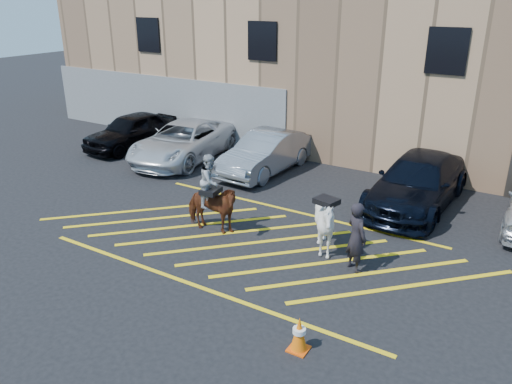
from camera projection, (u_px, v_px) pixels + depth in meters
The scene contains 11 objects.
ground at pixel (257, 239), 13.86m from camera, with size 90.00×90.00×0.00m, color black.
car_black_suv at pixel (132, 131), 21.78m from camera, with size 1.80×4.48×1.53m, color black.
car_white_pickup at pixel (184, 141), 20.24m from camera, with size 2.52×5.48×1.52m, color silver.
car_silver_sedan at pixel (266, 153), 18.80m from camera, with size 1.61×4.62×1.52m, color gray.
car_blue_suv at pixel (418, 182), 15.78m from camera, with size 2.22×5.45×1.58m, color black.
handler at pixel (356, 237), 12.01m from camera, with size 0.65×0.43×1.78m, color black.
warehouse at pixel (398, 59), 22.02m from camera, with size 32.42×10.20×7.30m.
hatching_zone at pixel (252, 243), 13.62m from camera, with size 12.60×5.12×0.01m.
mounted_bay at pixel (211, 201), 13.95m from camera, with size 1.81×0.96×2.30m.
saddled_white at pixel (325, 224), 12.78m from camera, with size 1.67×1.79×1.67m.
traffic_cone at pixel (299, 334), 9.42m from camera, with size 0.38×0.38×0.73m.
Camera 1 is at (6.42, -10.60, 6.35)m, focal length 35.00 mm.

